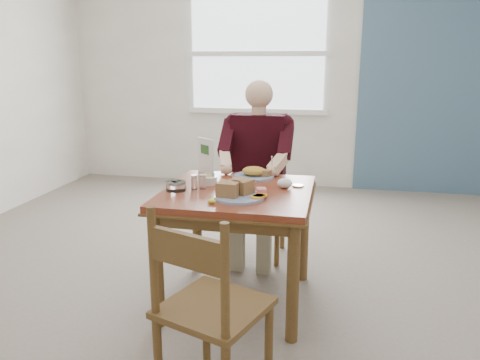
% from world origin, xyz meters
% --- Properties ---
extents(floor, '(6.00, 6.00, 0.00)m').
position_xyz_m(floor, '(0.00, 0.00, 0.00)').
color(floor, '#6B6357').
rests_on(floor, ground).
extents(wall_back, '(5.50, 0.00, 5.50)m').
position_xyz_m(wall_back, '(0.00, 3.00, 1.40)').
color(wall_back, white).
rests_on(wall_back, ground).
extents(accent_panel, '(1.60, 0.02, 2.80)m').
position_xyz_m(accent_panel, '(1.60, 2.98, 1.40)').
color(accent_panel, '#44657E').
rests_on(accent_panel, ground).
extents(lemon_wedge, '(0.05, 0.04, 0.03)m').
position_xyz_m(lemon_wedge, '(-0.08, -0.31, 0.76)').
color(lemon_wedge, yellow).
rests_on(lemon_wedge, table).
extents(napkin, '(0.10, 0.08, 0.06)m').
position_xyz_m(napkin, '(0.28, 0.10, 0.78)').
color(napkin, white).
rests_on(napkin, table).
extents(metal_dish, '(0.09, 0.09, 0.01)m').
position_xyz_m(metal_dish, '(0.36, 0.15, 0.75)').
color(metal_dish, silver).
rests_on(metal_dish, table).
extents(window, '(1.72, 0.04, 1.42)m').
position_xyz_m(window, '(-0.40, 2.97, 1.60)').
color(window, white).
rests_on(window, wall_back).
extents(table, '(0.92, 0.92, 0.75)m').
position_xyz_m(table, '(0.00, 0.00, 0.64)').
color(table, maroon).
rests_on(table, ground).
extents(chair_far, '(0.42, 0.42, 0.95)m').
position_xyz_m(chair_far, '(0.00, 0.80, 0.48)').
color(chair_far, brown).
rests_on(chair_far, ground).
extents(chair_near, '(0.54, 0.54, 0.95)m').
position_xyz_m(chair_near, '(0.08, -0.97, 0.48)').
color(chair_near, brown).
rests_on(chair_near, ground).
extents(diner, '(0.53, 0.56, 1.39)m').
position_xyz_m(diner, '(0.00, 0.71, 0.81)').
color(diner, gray).
rests_on(diner, chair_far).
extents(near_plate, '(0.35, 0.35, 0.10)m').
position_xyz_m(near_plate, '(0.04, -0.17, 0.79)').
color(near_plate, white).
rests_on(near_plate, table).
extents(far_plate, '(0.36, 0.36, 0.07)m').
position_xyz_m(far_plate, '(0.05, 0.33, 0.78)').
color(far_plate, white).
rests_on(far_plate, table).
extents(caddy, '(0.10, 0.10, 0.07)m').
position_xyz_m(caddy, '(-0.20, 0.09, 0.78)').
color(caddy, white).
rests_on(caddy, table).
extents(shakers, '(0.10, 0.07, 0.09)m').
position_xyz_m(shakers, '(-0.24, -0.04, 0.80)').
color(shakers, white).
rests_on(shakers, table).
extents(creamer, '(0.15, 0.15, 0.06)m').
position_xyz_m(creamer, '(-0.37, -0.10, 0.78)').
color(creamer, white).
rests_on(creamer, table).
extents(menu, '(0.14, 0.12, 0.25)m').
position_xyz_m(menu, '(-0.31, 0.36, 0.88)').
color(menu, white).
rests_on(menu, table).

